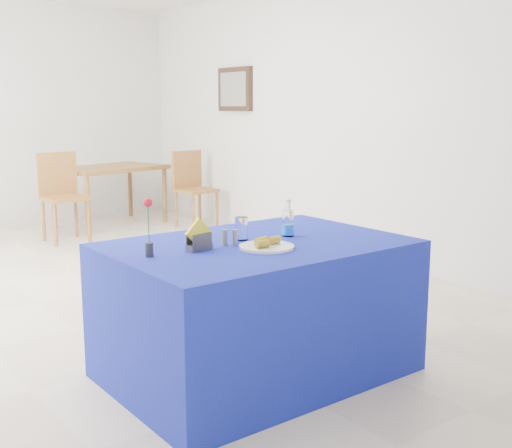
{
  "coord_description": "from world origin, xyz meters",
  "views": [
    {
      "loc": [
        -2.1,
        -4.83,
        1.49
      ],
      "look_at": [
        -0.2,
        -2.34,
        0.92
      ],
      "focal_mm": 45.0,
      "sensor_mm": 36.0,
      "label": 1
    }
  ],
  "objects_px": {
    "plate": "(267,247)",
    "chair_bg_right": "(192,183)",
    "blue_table": "(257,308)",
    "oak_table": "(110,172)",
    "chair_bg_left": "(62,190)",
    "water_bottle": "(288,224)"
  },
  "relations": [
    {
      "from": "plate",
      "to": "chair_bg_left",
      "type": "distance_m",
      "value": 4.45
    },
    {
      "from": "plate",
      "to": "blue_table",
      "type": "distance_m",
      "value": 0.42
    },
    {
      "from": "water_bottle",
      "to": "oak_table",
      "type": "height_order",
      "value": "water_bottle"
    },
    {
      "from": "blue_table",
      "to": "chair_bg_left",
      "type": "relative_size",
      "value": 1.61
    },
    {
      "from": "water_bottle",
      "to": "chair_bg_right",
      "type": "bearing_deg",
      "value": 65.5
    },
    {
      "from": "water_bottle",
      "to": "plate",
      "type": "bearing_deg",
      "value": -148.59
    },
    {
      "from": "plate",
      "to": "chair_bg_right",
      "type": "bearing_deg",
      "value": 63.16
    },
    {
      "from": "blue_table",
      "to": "chair_bg_right",
      "type": "height_order",
      "value": "chair_bg_right"
    },
    {
      "from": "oak_table",
      "to": "blue_table",
      "type": "bearing_deg",
      "value": -105.36
    },
    {
      "from": "oak_table",
      "to": "chair_bg_right",
      "type": "relative_size",
      "value": 1.54
    },
    {
      "from": "water_bottle",
      "to": "chair_bg_right",
      "type": "distance_m",
      "value": 4.48
    },
    {
      "from": "plate",
      "to": "water_bottle",
      "type": "xyz_separation_m",
      "value": [
        0.3,
        0.18,
        0.06
      ]
    },
    {
      "from": "plate",
      "to": "chair_bg_left",
      "type": "xyz_separation_m",
      "value": [
        0.54,
        4.41,
        -0.19
      ]
    },
    {
      "from": "chair_bg_right",
      "to": "plate",
      "type": "bearing_deg",
      "value": -120.72
    },
    {
      "from": "plate",
      "to": "chair_bg_left",
      "type": "height_order",
      "value": "chair_bg_left"
    },
    {
      "from": "blue_table",
      "to": "water_bottle",
      "type": "bearing_deg",
      "value": 6.97
    },
    {
      "from": "chair_bg_left",
      "to": "oak_table",
      "type": "bearing_deg",
      "value": 33.7
    },
    {
      "from": "plate",
      "to": "blue_table",
      "type": "relative_size",
      "value": 0.18
    },
    {
      "from": "plate",
      "to": "blue_table",
      "type": "height_order",
      "value": "plate"
    },
    {
      "from": "plate",
      "to": "oak_table",
      "type": "height_order",
      "value": "plate"
    },
    {
      "from": "blue_table",
      "to": "oak_table",
      "type": "bearing_deg",
      "value": 74.64
    },
    {
      "from": "blue_table",
      "to": "plate",
      "type": "bearing_deg",
      "value": -109.35
    }
  ]
}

